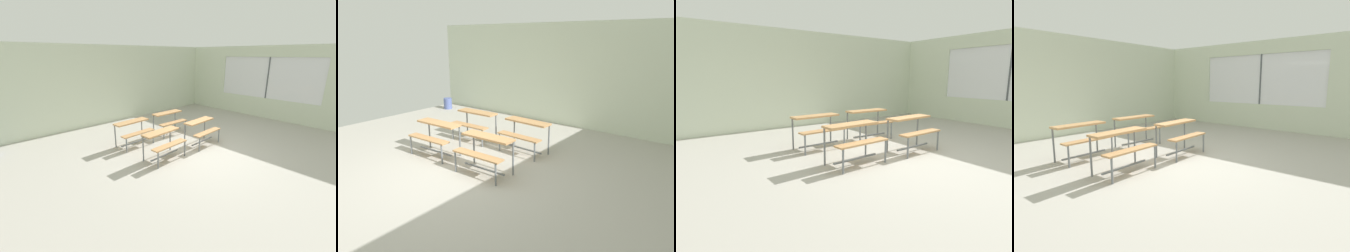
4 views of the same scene
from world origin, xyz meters
The scene contains 7 objects.
ground centered at (0.00, 0.00, -0.03)m, with size 10.00×9.00×0.05m, color #ADA89E.
wall_back centered at (0.00, 4.50, 1.50)m, with size 10.00×0.12×3.00m, color beige.
wall_right centered at (5.00, -0.13, 1.45)m, with size 0.12×9.00×3.00m.
desk_bench_r0c0 centered at (-0.98, 0.42, 0.56)m, with size 1.13×0.64×0.74m.
desk_bench_r0c1 centered at (0.53, 0.38, 0.56)m, with size 1.12×0.64×0.74m.
desk_bench_r1c0 centered at (-1.02, 1.72, 0.56)m, with size 1.12×0.63×0.74m.
desk_bench_r1c1 centered at (0.50, 1.78, 0.56)m, with size 1.12×0.63×0.74m.
Camera 1 is at (-4.67, -3.67, 2.66)m, focal length 24.19 mm.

